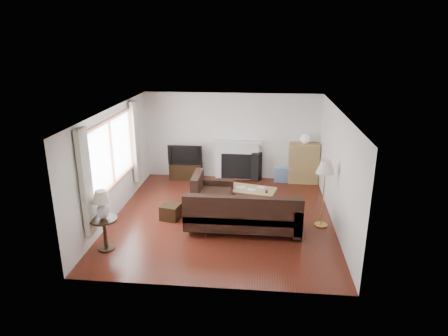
# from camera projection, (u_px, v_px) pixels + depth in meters

# --- Properties ---
(room) EXTENTS (5.10, 5.60, 2.54)m
(room) POSITION_uv_depth(u_px,v_px,m) (223.00, 166.00, 8.91)
(room) COLOR #531D12
(room) RESTS_ON ground
(window) EXTENTS (0.12, 2.74, 1.54)m
(window) POSITION_uv_depth(u_px,v_px,m) (112.00, 153.00, 8.85)
(window) COLOR #935836
(window) RESTS_ON room
(curtain_near) EXTENTS (0.10, 0.35, 2.10)m
(curtain_near) POSITION_uv_depth(u_px,v_px,m) (86.00, 183.00, 7.46)
(curtain_near) COLOR beige
(curtain_near) RESTS_ON room
(curtain_far) EXTENTS (0.10, 0.35, 2.10)m
(curtain_far) POSITION_uv_depth(u_px,v_px,m) (136.00, 142.00, 10.32)
(curtain_far) COLOR beige
(curtain_far) RESTS_ON room
(fireplace) EXTENTS (1.40, 0.26, 1.15)m
(fireplace) POSITION_uv_depth(u_px,v_px,m) (237.00, 160.00, 11.60)
(fireplace) COLOR white
(fireplace) RESTS_ON room
(tv_stand) EXTENTS (0.93, 0.42, 0.47)m
(tv_stand) POSITION_uv_depth(u_px,v_px,m) (186.00, 171.00, 11.71)
(tv_stand) COLOR black
(tv_stand) RESTS_ON ground
(television) EXTENTS (0.99, 0.13, 0.57)m
(television) POSITION_uv_depth(u_px,v_px,m) (186.00, 154.00, 11.55)
(television) COLOR black
(television) RESTS_ON tv_stand
(speaker_left) EXTENTS (0.28, 0.32, 0.84)m
(speaker_left) POSITION_uv_depth(u_px,v_px,m) (198.00, 165.00, 11.67)
(speaker_left) COLOR black
(speaker_left) RESTS_ON ground
(speaker_right) EXTENTS (0.32, 0.34, 0.83)m
(speaker_right) POSITION_uv_depth(u_px,v_px,m) (257.00, 167.00, 11.51)
(speaker_right) COLOR black
(speaker_right) RESTS_ON ground
(bookshelf) EXTENTS (0.83, 0.40, 1.15)m
(bookshelf) POSITION_uv_depth(u_px,v_px,m) (304.00, 163.00, 11.31)
(bookshelf) COLOR #9D8249
(bookshelf) RESTS_ON ground
(globe_lamp) EXTENTS (0.26, 0.26, 0.26)m
(globe_lamp) POSITION_uv_depth(u_px,v_px,m) (305.00, 139.00, 11.09)
(globe_lamp) COLOR white
(globe_lamp) RESTS_ON bookshelf
(sectional_sofa) EXTENTS (2.67, 1.95, 0.86)m
(sectional_sofa) POSITION_uv_depth(u_px,v_px,m) (243.00, 212.00, 8.55)
(sectional_sofa) COLOR black
(sectional_sofa) RESTS_ON ground
(coffee_table) EXTENTS (1.27, 0.89, 0.45)m
(coffee_table) POSITION_uv_depth(u_px,v_px,m) (251.00, 197.00, 9.83)
(coffee_table) COLOR #A4834E
(coffee_table) RESTS_ON ground
(footstool) EXTENTS (0.49, 0.49, 0.35)m
(footstool) POSITION_uv_depth(u_px,v_px,m) (171.00, 212.00, 9.16)
(footstool) COLOR black
(footstool) RESTS_ON ground
(floor_lamp) EXTENTS (0.48, 0.48, 1.52)m
(floor_lamp) POSITION_uv_depth(u_px,v_px,m) (323.00, 194.00, 8.64)
(floor_lamp) COLOR #B68C3F
(floor_lamp) RESTS_ON ground
(side_table) EXTENTS (0.53, 0.53, 0.66)m
(side_table) POSITION_uv_depth(u_px,v_px,m) (105.00, 234.00, 7.81)
(side_table) COLOR black
(side_table) RESTS_ON ground
(table_lamp) EXTENTS (0.35, 0.35, 0.57)m
(table_lamp) POSITION_uv_depth(u_px,v_px,m) (102.00, 205.00, 7.61)
(table_lamp) COLOR silver
(table_lamp) RESTS_ON side_table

